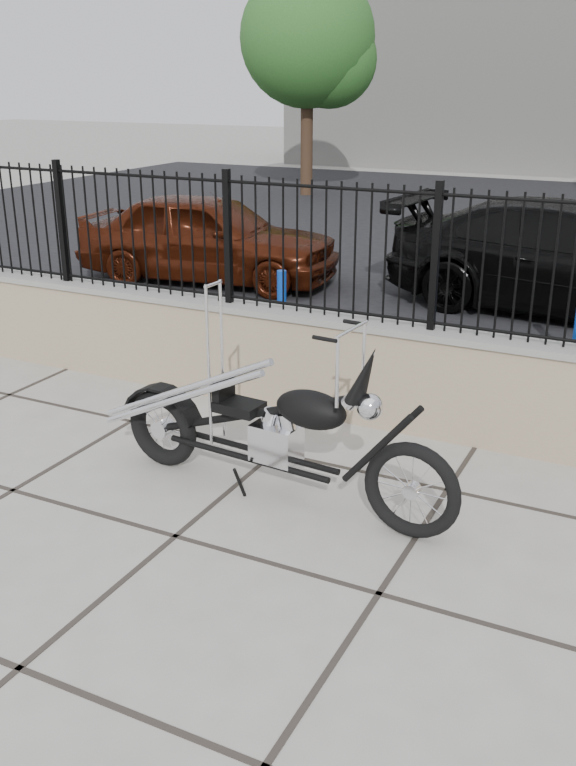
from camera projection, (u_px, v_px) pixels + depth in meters
The scene contains 8 objects.
ground_plane at pixel (176, 537), 5.62m from camera, with size 90.00×90.00×0.00m, color #99968E.
parking_lot at pixel (529, 238), 16.09m from camera, with size 30.00×30.00×0.00m, color black.
retaining_wall at pixel (324, 365), 7.54m from camera, with size 14.00×0.36×0.96m, color gray.
iron_fence at pixel (326, 250), 7.16m from camera, with size 14.00×0.08×1.20m, color black.
chopper_motorcycle at pixel (270, 396), 5.89m from camera, with size 2.72×0.48×1.63m, color black, non-canonical shape.
car_red at pixel (208, 237), 12.46m from camera, with size 1.62×4.03×1.37m, color #3F1509.
bollard_a at pixel (282, 309), 9.46m from camera, with size 0.11×0.11×0.91m, color blue.
tree_left at pixel (308, 31), 20.63m from camera, with size 3.47×3.47×5.85m.
Camera 1 is at (2.88, -4.02, 2.98)m, focal length 38.00 mm.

